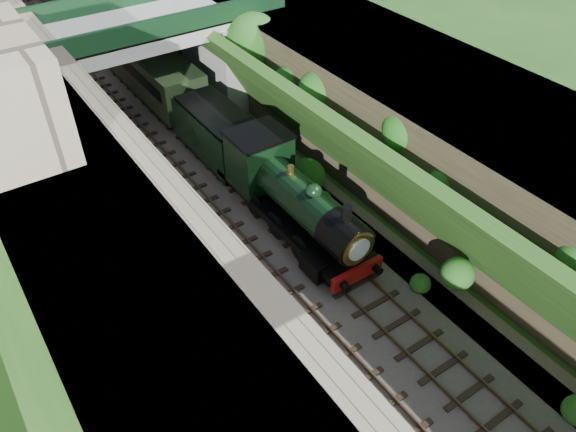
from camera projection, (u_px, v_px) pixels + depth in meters
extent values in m
plane|color=#1E4714|center=(408.00, 376.00, 21.47)|extent=(160.00, 160.00, 0.00)
cube|color=#473F38|center=(179.00, 141.00, 34.09)|extent=(10.00, 90.00, 0.20)
cube|color=#756B56|center=(76.00, 118.00, 29.53)|extent=(1.00, 90.00, 7.00)
cube|color=#262628|center=(6.00, 138.00, 28.02)|extent=(6.00, 90.00, 7.00)
cube|color=#262628|center=(306.00, 57.00, 36.26)|extent=(8.00, 90.00, 6.25)
cube|color=#1E4714|center=(247.00, 81.00, 34.58)|extent=(4.02, 90.00, 6.36)
sphere|color=#194C14|center=(458.00, 274.00, 23.39)|extent=(1.44, 1.44, 1.44)
sphere|color=#194C14|center=(442.00, 182.00, 24.30)|extent=(1.28, 1.28, 1.28)
sphere|color=#194C14|center=(407.00, 129.00, 25.85)|extent=(2.32, 2.32, 2.32)
sphere|color=#194C14|center=(306.00, 177.00, 30.09)|extent=(2.07, 2.07, 2.07)
sphere|color=#194C14|center=(320.00, 90.00, 29.98)|extent=(2.38, 2.38, 2.38)
sphere|color=#194C14|center=(289.00, 82.00, 31.75)|extent=(1.91, 1.91, 1.91)
sphere|color=#194C14|center=(250.00, 49.00, 34.49)|extent=(1.50, 1.50, 1.50)
sphere|color=#194C14|center=(208.00, 99.00, 37.16)|extent=(2.16, 2.16, 2.16)
sphere|color=#194C14|center=(212.00, 31.00, 37.58)|extent=(1.27, 1.27, 1.27)
sphere|color=#194C14|center=(200.00, 1.00, 38.91)|extent=(1.53, 1.53, 1.53)
cube|color=black|center=(148.00, 150.00, 33.14)|extent=(2.50, 90.00, 0.07)
cube|color=brown|center=(136.00, 152.00, 32.77)|extent=(0.08, 90.00, 0.14)
cube|color=brown|center=(159.00, 144.00, 33.39)|extent=(0.08, 90.00, 0.14)
cube|color=black|center=(196.00, 133.00, 34.52)|extent=(2.50, 90.00, 0.07)
cube|color=brown|center=(185.00, 136.00, 34.15)|extent=(0.08, 90.00, 0.14)
cube|color=brown|center=(206.00, 129.00, 34.77)|extent=(0.08, 90.00, 0.14)
cube|color=gray|center=(145.00, 28.00, 33.25)|extent=(16.00, 6.00, 0.90)
cube|color=#13361C|center=(163.00, 28.00, 30.83)|extent=(16.00, 0.30, 1.20)
cube|color=gray|center=(56.00, 99.00, 32.48)|extent=(1.40, 6.40, 5.70)
cube|color=gray|center=(218.00, 55.00, 37.11)|extent=(2.40, 6.40, 5.70)
cylinder|color=black|center=(255.00, 83.00, 35.49)|extent=(0.30, 0.30, 4.40)
sphere|color=#194C14|center=(254.00, 43.00, 33.82)|extent=(3.60, 3.60, 3.60)
sphere|color=#194C14|center=(254.00, 46.00, 34.93)|extent=(2.40, 2.40, 2.40)
cube|color=black|center=(302.00, 230.00, 27.20)|extent=(2.40, 8.40, 0.60)
cube|color=black|center=(291.00, 210.00, 27.48)|extent=(2.70, 10.00, 0.35)
cube|color=maroon|center=(357.00, 274.00, 24.31)|extent=(2.70, 0.25, 0.70)
cylinder|color=black|center=(300.00, 198.00, 26.14)|extent=(1.90, 5.60, 1.90)
cylinder|color=black|center=(345.00, 237.00, 24.05)|extent=(1.96, 1.80, 1.96)
cylinder|color=white|center=(359.00, 250.00, 23.43)|extent=(1.10, 0.05, 1.10)
cylinder|color=black|center=(347.00, 216.00, 23.28)|extent=(0.44, 0.44, 0.90)
sphere|color=black|center=(314.00, 192.00, 24.87)|extent=(0.76, 0.76, 0.76)
cylinder|color=#A57F33|center=(291.00, 170.00, 25.95)|extent=(0.32, 0.32, 0.50)
cube|color=black|center=(259.00, 159.00, 28.33)|extent=(2.75, 2.40, 2.80)
cube|color=black|center=(258.00, 135.00, 27.40)|extent=(2.85, 2.50, 0.15)
cube|color=black|center=(313.00, 267.00, 24.79)|extent=(0.60, 1.40, 0.90)
cube|color=black|center=(357.00, 245.00, 25.87)|extent=(0.60, 1.40, 0.90)
cube|color=black|center=(220.00, 153.00, 32.43)|extent=(2.30, 6.00, 0.50)
cube|color=black|center=(220.00, 150.00, 32.27)|extent=(2.60, 6.00, 0.50)
cube|color=black|center=(218.00, 132.00, 31.50)|extent=(2.70, 6.00, 2.40)
cube|color=black|center=(216.00, 112.00, 30.70)|extent=(2.50, 5.60, 0.20)
cube|color=black|center=(135.00, 74.00, 40.45)|extent=(2.30, 17.00, 0.40)
cube|color=black|center=(135.00, 71.00, 40.29)|extent=(2.50, 17.00, 0.50)
cube|color=black|center=(131.00, 51.00, 39.33)|extent=(2.80, 18.00, 2.70)
cube|color=slate|center=(127.00, 30.00, 38.37)|extent=(2.90, 18.00, 0.50)
cube|color=black|center=(57.00, 0.00, 52.37)|extent=(2.30, 17.00, 0.40)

